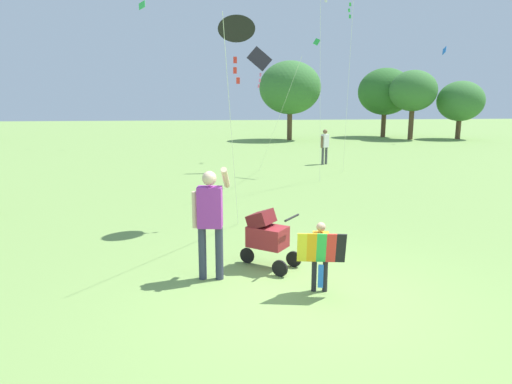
# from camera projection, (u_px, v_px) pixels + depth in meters

# --- Properties ---
(ground_plane) EXTENTS (120.00, 120.00, 0.00)m
(ground_plane) POSITION_uv_depth(u_px,v_px,m) (308.00, 298.00, 6.71)
(ground_plane) COLOR #75994C
(treeline_distant) EXTENTS (40.76, 5.96, 5.61)m
(treeline_distant) POSITION_uv_depth(u_px,v_px,m) (314.00, 92.00, 33.16)
(treeline_distant) COLOR brown
(treeline_distant) RESTS_ON ground
(child_with_butterfly_kite) EXTENTS (0.73, 0.42, 1.09)m
(child_with_butterfly_kite) POSITION_uv_depth(u_px,v_px,m) (320.00, 251.00, 6.79)
(child_with_butterfly_kite) COLOR #232328
(child_with_butterfly_kite) RESTS_ON ground
(person_adult_flyer) EXTENTS (0.63, 0.54, 1.87)m
(person_adult_flyer) POSITION_uv_depth(u_px,v_px,m) (210.00, 215.00, 7.22)
(person_adult_flyer) COLOR #33384C
(person_adult_flyer) RESTS_ON ground
(stroller) EXTENTS (1.04, 0.91, 1.03)m
(stroller) POSITION_uv_depth(u_px,v_px,m) (267.00, 234.00, 7.83)
(stroller) COLOR black
(stroller) RESTS_ON ground
(kite_adult_black) EXTENTS (0.88, 3.52, 4.66)m
(kite_adult_black) POSITION_uv_depth(u_px,v_px,m) (236.00, 30.00, 9.84)
(kite_adult_black) COLOR black
(kite_adult_black) RESTS_ON ground
(kite_blue_high) EXTENTS (1.48, 3.70, 4.99)m
(kite_blue_high) POSITION_uv_depth(u_px,v_px,m) (260.00, 63.00, 17.97)
(kite_blue_high) COLOR black
(kite_blue_high) RESTS_ON ground
(person_red_shirt) EXTENTS (0.43, 0.37, 1.58)m
(person_red_shirt) POSITION_uv_depth(u_px,v_px,m) (325.00, 144.00, 20.41)
(person_red_shirt) COLOR #4C4C51
(person_red_shirt) RESTS_ON ground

